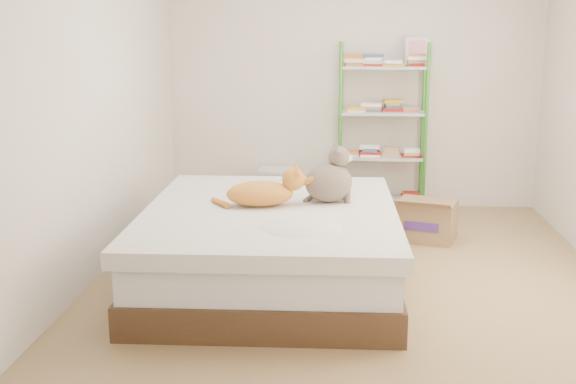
# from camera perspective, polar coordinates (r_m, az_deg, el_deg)

# --- Properties ---
(room) EXTENTS (3.81, 4.21, 2.61)m
(room) POSITION_cam_1_polar(r_m,az_deg,el_deg) (5.42, 5.29, 7.16)
(room) COLOR #9B7A47
(room) RESTS_ON ground
(bed) EXTENTS (1.85, 2.29, 0.57)m
(bed) POSITION_cam_1_polar(r_m,az_deg,el_deg) (5.26, -1.35, -4.26)
(bed) COLOR #40281D
(bed) RESTS_ON ground
(orange_cat) EXTENTS (0.62, 0.40, 0.23)m
(orange_cat) POSITION_cam_1_polar(r_m,az_deg,el_deg) (5.21, -2.24, 0.13)
(orange_cat) COLOR #EE9542
(orange_cat) RESTS_ON bed
(grey_cat) EXTENTS (0.43, 0.38, 0.43)m
(grey_cat) POSITION_cam_1_polar(r_m,az_deg,el_deg) (5.31, 3.23, 1.44)
(grey_cat) COLOR gray
(grey_cat) RESTS_ON bed
(shelf_unit) EXTENTS (0.88, 0.36, 1.74)m
(shelf_unit) POSITION_cam_1_polar(r_m,az_deg,el_deg) (7.35, 7.48, 5.27)
(shelf_unit) COLOR #3B8D2F
(shelf_unit) RESTS_ON ground
(cardboard_box) EXTENTS (0.59, 0.60, 0.40)m
(cardboard_box) POSITION_cam_1_polar(r_m,az_deg,el_deg) (6.48, 10.86, -2.19)
(cardboard_box) COLOR olive
(cardboard_box) RESTS_ON ground
(white_bin) EXTENTS (0.38, 0.34, 0.42)m
(white_bin) POSITION_cam_1_polar(r_m,az_deg,el_deg) (7.46, -0.91, 0.31)
(white_bin) COLOR silver
(white_bin) RESTS_ON ground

